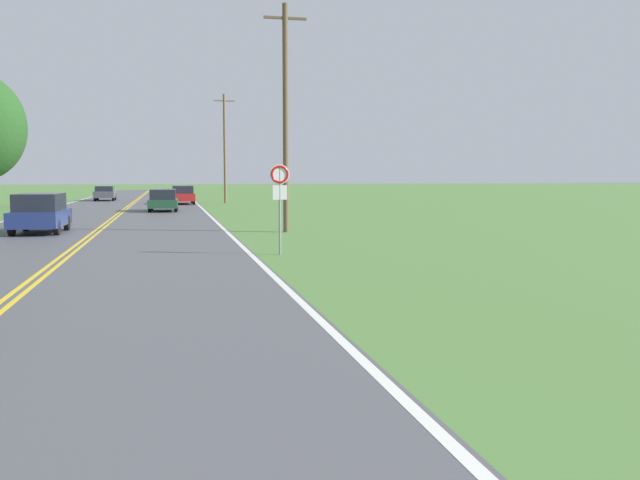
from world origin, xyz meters
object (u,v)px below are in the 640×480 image
car_red_van_distant (183,194)px  car_dark_grey_sedan_horizon (105,193)px  traffic_sign (280,187)px  car_dark_green_hatchback_receding (163,200)px  car_dark_blue_van_mid_far (40,212)px

car_red_van_distant → car_dark_grey_sedan_horizon: car_red_van_distant is taller
traffic_sign → car_dark_green_hatchback_receding: size_ratio=0.63×
car_red_van_distant → car_dark_grey_sedan_horizon: (-7.18, 9.84, -0.09)m
traffic_sign → car_dark_grey_sedan_horizon: bearing=100.9°
car_dark_green_hatchback_receding → car_dark_blue_van_mid_far: bearing=-14.5°
traffic_sign → car_dark_green_hatchback_receding: traffic_sign is taller
car_dark_blue_van_mid_far → car_red_van_distant: bearing=-11.5°
traffic_sign → car_dark_grey_sedan_horizon: size_ratio=0.61×
traffic_sign → car_red_van_distant: 38.69m
car_dark_blue_van_mid_far → car_red_van_distant: 29.43m
car_dark_grey_sedan_horizon → car_dark_blue_van_mid_far: bearing=-179.3°
car_red_van_distant → car_dark_grey_sedan_horizon: size_ratio=1.08×
traffic_sign → car_red_van_distant: traffic_sign is taller
traffic_sign → car_dark_blue_van_mid_far: bearing=130.9°
traffic_sign → car_red_van_distant: (-2.12, 38.61, -1.24)m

